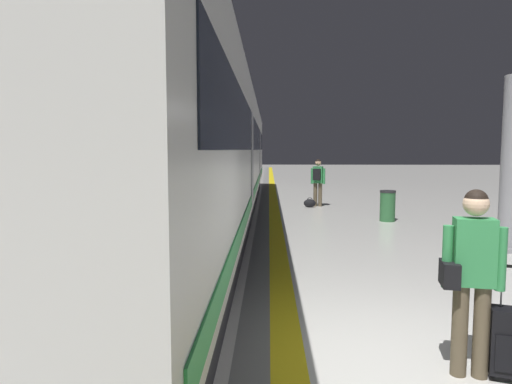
# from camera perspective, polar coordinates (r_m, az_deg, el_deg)

# --- Properties ---
(ground_plane) EXTENTS (120.00, 120.00, 0.00)m
(ground_plane) POSITION_cam_1_polar(r_m,az_deg,el_deg) (4.95, 19.69, -20.14)
(ground_plane) COLOR silver
(safety_line_strip) EXTENTS (0.36, 80.00, 0.01)m
(safety_line_strip) POSITION_cam_1_polar(r_m,az_deg,el_deg) (14.40, 2.38, -3.07)
(safety_line_strip) COLOR yellow
(safety_line_strip) RESTS_ON ground
(tactile_edge_band) EXTENTS (0.54, 80.00, 0.01)m
(tactile_edge_band) POSITION_cam_1_polar(r_m,az_deg,el_deg) (14.40, 1.22, -3.07)
(tactile_edge_band) COLOR slate
(tactile_edge_band) RESTS_ON ground
(high_speed_train) EXTENTS (2.94, 26.89, 4.97)m
(high_speed_train) POSITION_cam_1_polar(r_m,az_deg,el_deg) (14.48, -5.71, 6.86)
(high_speed_train) COLOR #38383D
(high_speed_train) RESTS_ON ground
(traveller_foreground) EXTENTS (0.57, 0.31, 1.75)m
(traveller_foreground) POSITION_cam_1_polar(r_m,az_deg,el_deg) (4.66, 25.32, -8.76)
(traveller_foreground) COLOR brown
(traveller_foreground) RESTS_ON ground
(passenger_near) EXTENTS (0.52, 0.42, 1.75)m
(passenger_near) POSITION_cam_1_polar(r_m,az_deg,el_deg) (17.04, 7.73, 1.69)
(passenger_near) COLOR brown
(passenger_near) RESTS_ON ground
(duffel_bag_near) EXTENTS (0.44, 0.26, 0.36)m
(duffel_bag_near) POSITION_cam_1_polar(r_m,az_deg,el_deg) (16.79, 6.74, -1.39)
(duffel_bag_near) COLOR black
(duffel_bag_near) RESTS_ON ground
(platform_pillar) EXTENTS (0.56, 0.56, 3.60)m
(platform_pillar) POSITION_cam_1_polar(r_m,az_deg,el_deg) (10.72, 29.37, 2.61)
(platform_pillar) COLOR gray
(platform_pillar) RESTS_ON ground
(waste_bin) EXTENTS (0.46, 0.46, 0.91)m
(waste_bin) POSITION_cam_1_polar(r_m,az_deg,el_deg) (13.95, 16.13, -1.67)
(waste_bin) COLOR #2D6638
(waste_bin) RESTS_ON ground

